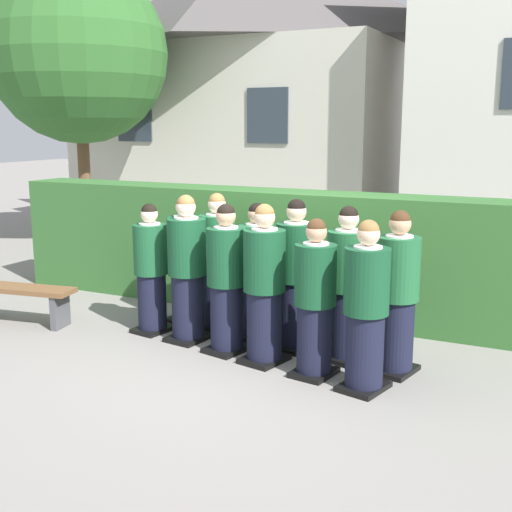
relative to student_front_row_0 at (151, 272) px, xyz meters
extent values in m
plane|color=gray|center=(1.38, -0.28, -0.74)|extent=(60.00, 60.00, 0.00)
cylinder|color=black|center=(0.00, 0.00, -0.38)|extent=(0.34, 0.34, 0.71)
cube|color=black|center=(0.00, 0.00, -0.71)|extent=(0.43, 0.50, 0.05)
cylinder|color=#19512D|center=(0.00, 0.00, 0.27)|extent=(0.40, 0.40, 0.59)
cylinder|color=white|center=(0.00, 0.00, 0.57)|extent=(0.25, 0.25, 0.03)
cube|color=#236038|center=(0.03, 0.19, 0.39)|extent=(0.04, 0.02, 0.26)
sphere|color=beige|center=(0.00, 0.00, 0.69)|extent=(0.20, 0.20, 0.20)
sphere|color=black|center=(0.00, 0.00, 0.72)|extent=(0.19, 0.19, 0.19)
cube|color=white|center=(0.04, 0.26, 0.18)|extent=(0.15, 0.03, 0.20)
cylinder|color=black|center=(0.55, -0.08, -0.35)|extent=(0.37, 0.37, 0.78)
cube|color=black|center=(0.55, -0.08, -0.71)|extent=(0.45, 0.53, 0.05)
cylinder|color=#144728|center=(0.55, -0.08, 0.36)|extent=(0.44, 0.44, 0.64)
cylinder|color=white|center=(0.55, -0.08, 0.68)|extent=(0.27, 0.27, 0.03)
cube|color=navy|center=(0.58, 0.13, 0.49)|extent=(0.04, 0.02, 0.28)
sphere|color=beige|center=(0.55, -0.08, 0.81)|extent=(0.22, 0.22, 0.22)
sphere|color=olive|center=(0.55, -0.08, 0.85)|extent=(0.20, 0.20, 0.20)
cube|color=white|center=(0.59, 0.20, 0.26)|extent=(0.15, 0.03, 0.20)
cylinder|color=black|center=(1.14, -0.22, -0.36)|extent=(0.36, 0.36, 0.75)
cube|color=black|center=(1.14, -0.22, -0.71)|extent=(0.47, 0.54, 0.05)
cylinder|color=#144728|center=(1.14, -0.22, 0.32)|extent=(0.42, 0.42, 0.62)
cylinder|color=white|center=(1.14, -0.22, 0.64)|extent=(0.26, 0.26, 0.03)
cube|color=gold|center=(1.18, -0.02, 0.45)|extent=(0.04, 0.02, 0.27)
sphere|color=tan|center=(1.14, -0.22, 0.76)|extent=(0.21, 0.21, 0.21)
sphere|color=black|center=(1.14, -0.22, 0.80)|extent=(0.20, 0.20, 0.20)
cylinder|color=black|center=(1.65, -0.33, -0.35)|extent=(0.37, 0.37, 0.77)
cube|color=black|center=(1.65, -0.33, -0.71)|extent=(0.48, 0.55, 0.05)
cylinder|color=#144728|center=(1.65, -0.33, 0.35)|extent=(0.43, 0.43, 0.64)
cylinder|color=white|center=(1.65, -0.33, 0.67)|extent=(0.27, 0.27, 0.03)
cube|color=gold|center=(1.69, -0.13, 0.48)|extent=(0.04, 0.02, 0.28)
sphere|color=beige|center=(1.65, -0.33, 0.80)|extent=(0.22, 0.22, 0.22)
sphere|color=olive|center=(1.65, -0.33, 0.83)|extent=(0.20, 0.20, 0.20)
cylinder|color=black|center=(2.25, -0.45, -0.37)|extent=(0.35, 0.35, 0.73)
cube|color=black|center=(2.25, -0.45, -0.71)|extent=(0.43, 0.50, 0.05)
cylinder|color=#144728|center=(2.25, -0.45, 0.29)|extent=(0.41, 0.41, 0.60)
cylinder|color=white|center=(2.25, -0.45, 0.59)|extent=(0.25, 0.25, 0.03)
cube|color=gold|center=(2.28, -0.26, 0.41)|extent=(0.04, 0.02, 0.26)
sphere|color=tan|center=(2.25, -0.45, 0.71)|extent=(0.20, 0.20, 0.20)
sphere|color=#472D19|center=(2.25, -0.45, 0.75)|extent=(0.19, 0.19, 0.19)
cube|color=white|center=(2.29, -0.19, 0.20)|extent=(0.15, 0.03, 0.20)
cylinder|color=black|center=(2.80, -0.58, -0.37)|extent=(0.36, 0.36, 0.74)
cube|color=black|center=(2.80, -0.58, -0.71)|extent=(0.47, 0.54, 0.05)
cylinder|color=#144728|center=(2.80, -0.58, 0.31)|extent=(0.42, 0.42, 0.61)
cylinder|color=white|center=(2.80, -0.58, 0.63)|extent=(0.26, 0.26, 0.03)
cube|color=navy|center=(2.85, -0.39, 0.44)|extent=(0.04, 0.02, 0.27)
sphere|color=beige|center=(2.80, -0.58, 0.75)|extent=(0.21, 0.21, 0.21)
sphere|color=olive|center=(2.80, -0.58, 0.78)|extent=(0.19, 0.19, 0.19)
cylinder|color=black|center=(0.12, 0.56, -0.37)|extent=(0.35, 0.35, 0.73)
cube|color=black|center=(0.12, 0.56, -0.71)|extent=(0.46, 0.52, 0.05)
cylinder|color=#19512D|center=(0.12, 0.56, 0.29)|extent=(0.41, 0.41, 0.60)
cylinder|color=white|center=(0.12, 0.56, 0.60)|extent=(0.26, 0.26, 0.03)
cube|color=navy|center=(0.17, 0.75, 0.41)|extent=(0.04, 0.02, 0.26)
sphere|color=beige|center=(0.12, 0.56, 0.72)|extent=(0.21, 0.21, 0.21)
sphere|color=olive|center=(0.12, 0.56, 0.75)|extent=(0.19, 0.19, 0.19)
cylinder|color=black|center=(0.63, 0.49, -0.36)|extent=(0.36, 0.36, 0.76)
cube|color=black|center=(0.63, 0.49, -0.71)|extent=(0.46, 0.54, 0.05)
cylinder|color=#1E5B33|center=(0.63, 0.49, 0.34)|extent=(0.43, 0.43, 0.63)
cylinder|color=white|center=(0.63, 0.49, 0.66)|extent=(0.27, 0.27, 0.03)
cube|color=navy|center=(0.66, 0.70, 0.46)|extent=(0.04, 0.02, 0.28)
sphere|color=beige|center=(0.63, 0.49, 0.78)|extent=(0.22, 0.22, 0.22)
sphere|color=olive|center=(0.63, 0.49, 0.82)|extent=(0.20, 0.20, 0.20)
cylinder|color=black|center=(1.23, 0.34, -0.37)|extent=(0.35, 0.35, 0.73)
cube|color=black|center=(1.23, 0.34, -0.71)|extent=(0.48, 0.54, 0.05)
cylinder|color=#19512D|center=(1.23, 0.34, 0.29)|extent=(0.41, 0.41, 0.60)
cylinder|color=white|center=(1.23, 0.34, 0.60)|extent=(0.26, 0.26, 0.03)
cube|color=navy|center=(1.28, 0.53, 0.41)|extent=(0.04, 0.02, 0.27)
sphere|color=tan|center=(1.23, 0.34, 0.72)|extent=(0.21, 0.21, 0.21)
sphere|color=black|center=(1.23, 0.34, 0.75)|extent=(0.19, 0.19, 0.19)
cylinder|color=black|center=(1.77, 0.21, -0.35)|extent=(0.37, 0.37, 0.77)
cube|color=black|center=(1.77, 0.21, -0.71)|extent=(0.50, 0.56, 0.05)
cylinder|color=#144728|center=(1.77, 0.21, 0.35)|extent=(0.43, 0.43, 0.64)
cylinder|color=white|center=(1.77, 0.21, 0.67)|extent=(0.27, 0.27, 0.03)
cube|color=gold|center=(1.82, 0.41, 0.48)|extent=(0.04, 0.02, 0.28)
sphere|color=beige|center=(1.77, 0.21, 0.80)|extent=(0.22, 0.22, 0.22)
sphere|color=black|center=(1.77, 0.21, 0.83)|extent=(0.20, 0.20, 0.20)
cube|color=white|center=(1.84, 0.48, 0.25)|extent=(0.15, 0.05, 0.20)
cylinder|color=black|center=(2.39, 0.11, -0.36)|extent=(0.36, 0.36, 0.76)
cube|color=black|center=(2.39, 0.11, -0.71)|extent=(0.49, 0.55, 0.05)
cylinder|color=#1E5B33|center=(2.39, 0.11, 0.33)|extent=(0.43, 0.43, 0.62)
cylinder|color=white|center=(2.39, 0.11, 0.65)|extent=(0.26, 0.26, 0.03)
cube|color=navy|center=(2.44, 0.31, 0.46)|extent=(0.04, 0.02, 0.27)
sphere|color=beige|center=(2.39, 0.11, 0.77)|extent=(0.21, 0.21, 0.21)
sphere|color=black|center=(2.39, 0.11, 0.81)|extent=(0.20, 0.20, 0.20)
cylinder|color=black|center=(2.95, -0.03, -0.36)|extent=(0.36, 0.36, 0.76)
cube|color=black|center=(2.95, -0.03, -0.71)|extent=(0.47, 0.54, 0.05)
cylinder|color=#1E5B33|center=(2.95, -0.03, 0.33)|extent=(0.43, 0.43, 0.63)
cylinder|color=white|center=(2.95, -0.03, 0.65)|extent=(0.27, 0.27, 0.03)
cube|color=gold|center=(2.99, 0.17, 0.46)|extent=(0.04, 0.02, 0.28)
sphere|color=tan|center=(2.95, -0.03, 0.77)|extent=(0.21, 0.21, 0.21)
sphere|color=#472D19|center=(2.95, -0.03, 0.81)|extent=(0.20, 0.20, 0.20)
cube|color=#33662D|center=(1.38, 1.50, 0.07)|extent=(8.81, 0.70, 1.61)
cube|color=beige|center=(-2.90, 7.91, 1.37)|extent=(7.27, 3.93, 4.22)
cube|color=#2D3842|center=(-4.53, 5.92, 1.88)|extent=(0.90, 0.04, 1.10)
cube|color=#2D3842|center=(-1.26, 5.92, 1.88)|extent=(0.90, 0.04, 1.10)
cylinder|color=brown|center=(-4.48, 4.11, 0.35)|extent=(0.24, 0.24, 2.17)
sphere|color=#2D6028|center=(-4.48, 4.11, 3.05)|extent=(3.47, 3.47, 3.47)
cube|color=brown|center=(-1.64, -0.47, -0.29)|extent=(1.44, 0.58, 0.06)
cube|color=#4C4C51|center=(-1.10, -0.38, -0.53)|extent=(0.13, 0.33, 0.42)
camera|label=1|loc=(4.45, -6.24, 1.73)|focal=45.95mm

